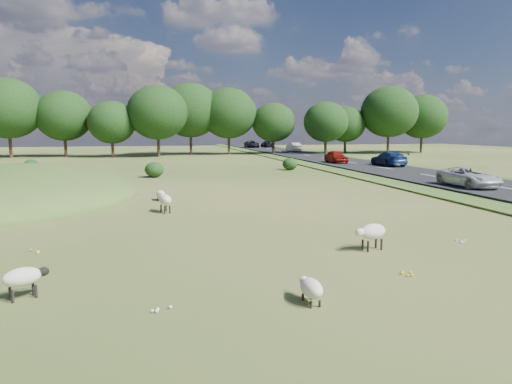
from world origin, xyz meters
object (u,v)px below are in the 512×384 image
Objects in this scene: sheep_0 at (311,288)px; sheep_4 at (24,277)px; car_3 at (469,177)px; car_4 at (389,159)px; sheep_3 at (372,232)px; car_5 at (252,144)px; car_2 at (267,144)px; car_1 at (294,147)px; sheep_2 at (165,200)px; car_0 at (336,157)px; sheep_1 at (161,194)px.

sheep_4 reaches higher than sheep_0.
car_4 reaches higher than car_3.
sheep_3 is 0.28× the size of car_3.
car_4 reaches higher than sheep_3.
car_4 is 52.28m from car_5.
car_2 is (21.37, 88.67, 0.57)m from sheep_0.
sheep_2 is at bearing 66.43° from car_1.
car_0 is (24.35, 38.57, 0.41)m from sheep_4.
sheep_1 is at bearing 71.05° from car_2.
car_5 is (-3.80, -1.54, 0.05)m from car_2.
car_4 is (24.43, 21.92, 0.36)m from sheep_2.
sheep_4 is 0.21× the size of car_5.
sheep_0 is 5.53m from sheep_3.
car_1 is at bearing -38.57° from sheep_2.
sheep_4 reaches higher than sheep_1.
sheep_4 is at bearing 71.43° from sheep_0.
car_2 is at bearing -118.37° from sheep_3.
car_4 is at bearing -85.83° from car_5.
car_0 is 6.62m from car_4.
sheep_4 is at bearing 146.65° from sheep_2.
car_1 reaches higher than car_3.
sheep_3 is 67.30m from car_1.
car_5 is (20.77, 70.00, 0.63)m from sheep_1.
car_5 reaches higher than sheep_0.
sheep_3 is 19.04m from car_3.
car_4 is at bearing -63.10° from sheep_2.
car_3 is (-3.80, -71.53, -0.03)m from car_2.
sheep_3 is at bearing -99.50° from car_5.
car_5 is at bearing -116.05° from sheep_3.
car_2 is 1.01× the size of car_3.
car_1 is (17.69, 64.93, 0.37)m from sheep_3.
sheep_2 is 76.88m from car_5.
car_1 is at bearing -121.79° from sheep_3.
sheep_0 is at bearing -135.71° from car_3.
car_0 is 0.86× the size of car_2.
sheep_1 is 0.22× the size of car_2.
sheep_3 is 0.25× the size of car_5.
sheep_1 is at bearing 64.68° from car_1.
car_3 is (20.63, 4.07, 0.27)m from sheep_2.
sheep_1 is at bearing -12.99° from sheep_2.
car_2 is (3.80, 48.26, -0.01)m from car_0.
car_4 is at bearing 77.98° from car_3.
car_5 reaches higher than sheep_3.
car_5 is (20.63, 74.06, 0.36)m from sheep_2.
sheep_2 is (0.14, -4.06, 0.26)m from sheep_1.
car_5 reaches higher than car_2.
sheep_2 is 11.20m from sheep_3.
car_3 is 69.99m from car_5.
car_4 is (3.80, -5.42, 0.05)m from car_0.
sheep_2 is at bearing -105.56° from car_5.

